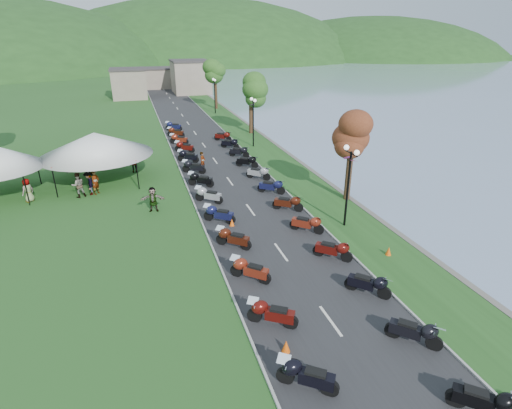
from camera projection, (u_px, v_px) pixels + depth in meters
road at (204, 145)px, 43.15m from camera, size 7.00×120.00×0.02m
hills_backdrop at (142, 60)px, 183.68m from camera, size 360.00×120.00×76.00m
far_building at (154, 79)px, 81.15m from camera, size 18.00×16.00×5.00m
moto_row_left at (215, 204)px, 26.87m from camera, size 2.60×53.58×1.10m
moto_row_right at (288, 203)px, 27.10m from camera, size 2.60×42.36×1.10m
vendor_tent_main at (98, 157)px, 32.02m from camera, size 5.82×5.82×4.00m
tree_lakeside at (351, 153)px, 27.80m from camera, size 2.51×2.51×6.97m
pedestrian_a at (97, 194)px, 30.12m from camera, size 0.80×0.84×1.85m
pedestrian_b at (80, 197)px, 29.54m from camera, size 1.02×0.76×1.88m
pedestrian_c at (91, 195)px, 29.99m from camera, size 0.65×1.24×1.83m
traffic_cone_near at (286, 346)px, 15.08m from camera, size 0.34×0.34×0.53m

